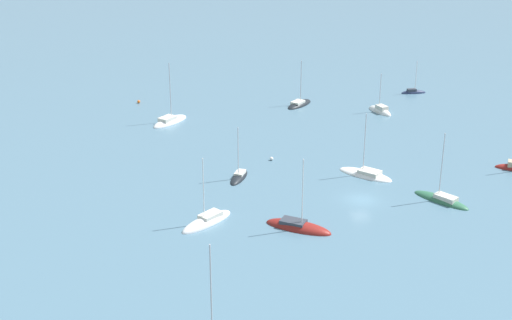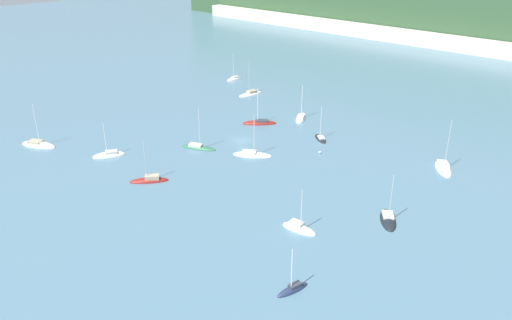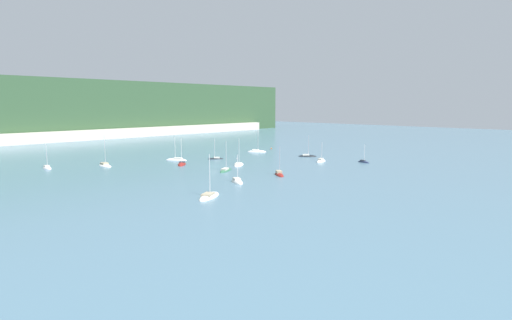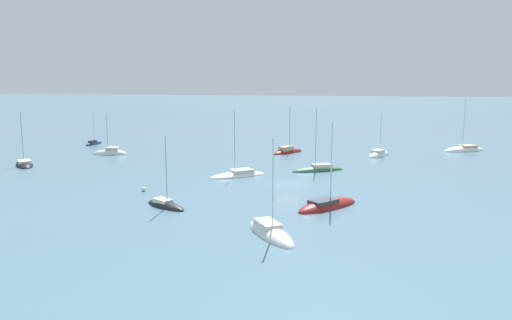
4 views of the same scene
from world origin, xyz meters
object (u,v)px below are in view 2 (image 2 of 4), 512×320
(sailboat_9, at_px, (388,220))
(sailboat_4, at_px, (109,156))
(sailboat_11, at_px, (299,229))
(mooring_buoy_0, at_px, (320,152))
(sailboat_2, at_px, (251,94))
(sailboat_8, at_px, (293,290))
(sailboat_1, at_px, (198,148))
(sailboat_10, at_px, (443,169))
(sailboat_6, at_px, (252,155))
(sailboat_12, at_px, (260,123))
(sailboat_5, at_px, (320,139))
(sailboat_7, at_px, (38,145))
(sailboat_13, at_px, (234,79))
(sailboat_3, at_px, (301,118))
(sailboat_0, at_px, (150,181))

(sailboat_9, bearing_deg, sailboat_4, -109.79)
(sailboat_11, height_order, mooring_buoy_0, sailboat_11)
(sailboat_4, bearing_deg, mooring_buoy_0, 163.41)
(sailboat_9, relative_size, mooring_buoy_0, 16.86)
(sailboat_2, xyz_separation_m, sailboat_8, (69.29, -60.77, -0.03))
(sailboat_1, height_order, mooring_buoy_0, sailboat_1)
(sailboat_9, relative_size, sailboat_10, 0.80)
(sailboat_9, bearing_deg, sailboat_6, -133.16)
(sailboat_9, xyz_separation_m, mooring_buoy_0, (-25.77, 14.55, 0.20))
(sailboat_2, distance_m, mooring_buoy_0, 47.93)
(sailboat_11, distance_m, sailboat_12, 50.91)
(sailboat_5, bearing_deg, sailboat_7, 81.98)
(sailboat_12, xyz_separation_m, sailboat_13, (-36.18, 25.07, 0.02))
(sailboat_4, distance_m, sailboat_11, 49.10)
(sailboat_1, bearing_deg, sailboat_3, 57.56)
(sailboat_3, distance_m, sailboat_6, 27.21)
(sailboat_13, height_order, mooring_buoy_0, sailboat_13)
(sailboat_3, bearing_deg, sailboat_6, 165.82)
(sailboat_3, height_order, sailboat_11, sailboat_3)
(sailboat_0, distance_m, sailboat_8, 41.75)
(sailboat_2, height_order, sailboat_5, sailboat_2)
(sailboat_2, height_order, sailboat_13, sailboat_2)
(sailboat_9, height_order, mooring_buoy_0, sailboat_9)
(sailboat_2, xyz_separation_m, sailboat_10, (66.05, -9.86, -0.03))
(sailboat_4, bearing_deg, sailboat_10, 156.17)
(sailboat_7, bearing_deg, sailboat_11, -13.97)
(sailboat_0, xyz_separation_m, mooring_buoy_0, (15.12, 34.26, 0.15))
(sailboat_5, xyz_separation_m, sailboat_8, (31.41, -46.37, 0.01))
(sailboat_6, height_order, sailboat_11, sailboat_6)
(sailboat_9, relative_size, sailboat_11, 1.14)
(sailboat_0, relative_size, sailboat_12, 0.93)
(sailboat_10, bearing_deg, sailboat_5, -118.84)
(sailboat_12, bearing_deg, sailboat_1, 46.76)
(sailboat_8, bearing_deg, sailboat_0, -86.94)
(sailboat_2, relative_size, sailboat_3, 1.17)
(mooring_buoy_0, bearing_deg, sailboat_3, 140.25)
(sailboat_4, height_order, sailboat_9, sailboat_9)
(sailboat_6, height_order, sailboat_9, sailboat_6)
(sailboat_1, bearing_deg, sailboat_2, 93.43)
(sailboat_2, distance_m, sailboat_5, 40.51)
(sailboat_7, bearing_deg, sailboat_12, 34.55)
(sailboat_2, bearing_deg, sailboat_5, 73.40)
(sailboat_4, bearing_deg, sailboat_1, 174.29)
(sailboat_6, relative_size, sailboat_8, 1.37)
(sailboat_6, relative_size, sailboat_7, 0.92)
(sailboat_1, bearing_deg, mooring_buoy_0, 12.44)
(sailboat_1, relative_size, sailboat_10, 0.88)
(sailboat_1, distance_m, sailboat_2, 43.94)
(sailboat_3, bearing_deg, sailboat_1, 142.79)
(sailboat_2, distance_m, sailboat_12, 26.25)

